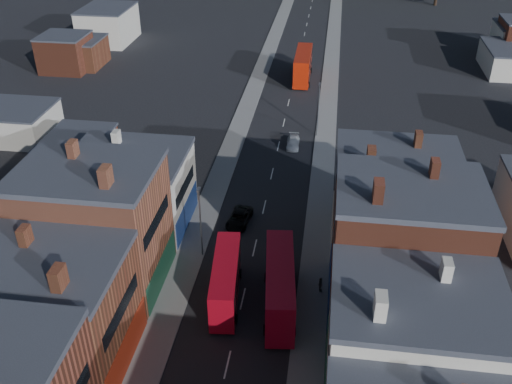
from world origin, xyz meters
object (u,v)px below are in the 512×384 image
(bus_2, at_px, (303,65))
(bus_1, at_px, (280,285))
(car_3, at_px, (293,142))
(car_2, at_px, (239,218))
(bus_0, at_px, (226,280))
(ped_3, at_px, (320,284))

(bus_2, bearing_deg, bus_1, -88.34)
(bus_1, height_order, car_3, bus_1)
(car_2, bearing_deg, bus_2, 92.19)
(bus_0, bearing_deg, bus_2, 81.03)
(bus_0, bearing_deg, ped_3, 8.13)
(bus_0, bearing_deg, car_2, 87.77)
(bus_1, bearing_deg, bus_0, 169.02)
(bus_2, distance_m, ped_3, 57.22)
(bus_2, height_order, ped_3, bus_2)
(bus_2, xyz_separation_m, ped_3, (5.65, -56.91, -1.84))
(bus_0, distance_m, bus_1, 5.08)
(car_2, relative_size, ped_3, 3.10)
(car_2, xyz_separation_m, car_3, (4.42, 19.87, -0.04))
(bus_1, distance_m, car_3, 32.91)
(bus_1, relative_size, ped_3, 7.25)
(car_2, bearing_deg, ped_3, -40.39)
(ped_3, bearing_deg, bus_2, -3.18)
(ped_3, bearing_deg, car_3, 0.75)
(bus_2, bearing_deg, car_3, -89.10)
(car_2, relative_size, car_3, 1.12)
(car_2, height_order, ped_3, ped_3)
(bus_0, xyz_separation_m, car_2, (-0.83, 12.54, -1.61))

